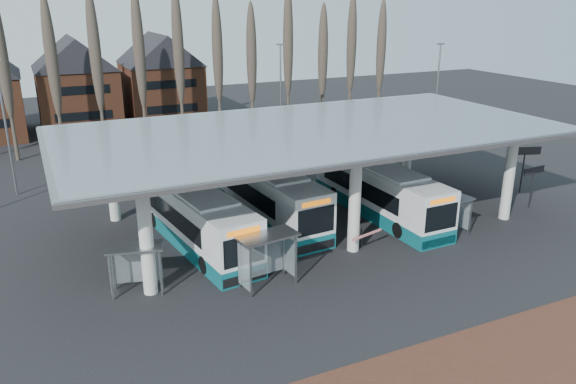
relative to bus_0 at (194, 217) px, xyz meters
name	(u,v)px	position (x,y,z in m)	size (l,w,h in m)	color
ground	(376,267)	(8.16, -7.61, -1.67)	(140.00, 140.00, 0.00)	black
station_canopy	(312,137)	(8.16, 0.39, 4.01)	(32.00, 16.00, 6.34)	silver
poplar_row	(198,55)	(8.16, 25.39, 7.10)	(45.10, 1.10, 14.50)	#473D33
townhouse_row	(29,79)	(-7.59, 36.39, 4.26)	(36.80, 10.30, 12.25)	brown
lamp_post_a	(6,126)	(-9.84, 14.39, 3.66)	(0.80, 0.16, 10.17)	slate
lamp_post_b	(281,95)	(14.16, 18.39, 3.66)	(0.80, 0.16, 10.17)	slate
lamp_post_c	(437,94)	(28.16, 12.39, 3.66)	(0.80, 0.16, 10.17)	slate
bus_0	(194,217)	(0.00, 0.00, 0.00)	(4.32, 13.03, 3.55)	white
bus_1	(264,193)	(5.49, 2.12, 0.05)	(3.76, 13.35, 3.66)	white
bus_2	(378,191)	(12.86, -0.63, -0.01)	(2.98, 12.77, 3.53)	white
shelter_0	(136,258)	(-4.37, -4.69, 0.19)	(3.02, 2.03, 2.57)	gray
shelter_1	(266,248)	(1.83, -6.85, 0.42)	(3.27, 1.91, 2.88)	gray
shelter_2	(451,209)	(14.76, -5.82, 0.12)	(2.82, 1.68, 2.47)	gray
info_sign_0	(533,174)	(23.30, -4.37, 0.88)	(2.05, 0.27, 3.04)	black
info_sign_1	(525,154)	(25.35, -1.60, 1.37)	(2.35, 0.90, 3.63)	black
barrier	(366,236)	(8.80, -5.45, -0.72)	(2.40, 0.97, 1.23)	black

